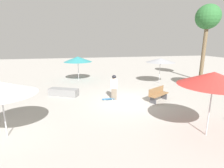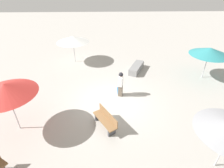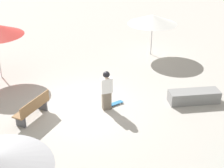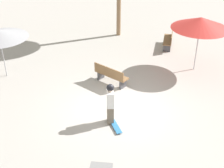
{
  "view_description": "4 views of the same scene",
  "coord_description": "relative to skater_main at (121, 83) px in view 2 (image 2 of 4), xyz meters",
  "views": [
    {
      "loc": [
        -3.07,
        -9.87,
        3.64
      ],
      "look_at": [
        -0.76,
        0.85,
        0.94
      ],
      "focal_mm": 28.0,
      "sensor_mm": 36.0,
      "label": 1
    },
    {
      "loc": [
        8.17,
        -0.22,
        6.36
      ],
      "look_at": [
        -0.18,
        0.05,
        1.14
      ],
      "focal_mm": 28.0,
      "sensor_mm": 36.0,
      "label": 2
    },
    {
      "loc": [
        4.82,
        9.37,
        6.34
      ],
      "look_at": [
        -1.25,
        0.09,
        0.71
      ],
      "focal_mm": 50.0,
      "sensor_mm": 36.0,
      "label": 3
    },
    {
      "loc": [
        -9.26,
        3.48,
        6.94
      ],
      "look_at": [
        -0.16,
        0.33,
        1.26
      ],
      "focal_mm": 50.0,
      "sensor_mm": 36.0,
      "label": 4
    }
  ],
  "objects": [
    {
      "name": "skater_main",
      "position": [
        0.0,
        0.0,
        0.0
      ],
      "size": [
        0.47,
        0.34,
        1.59
      ],
      "rotation": [
        0.0,
        0.0,
        2.87
      ],
      "color": "#726656",
      "rests_on": "ground_plane"
    },
    {
      "name": "skateboard",
      "position": [
        -0.39,
        -0.07,
        -0.8
      ],
      "size": [
        0.8,
        0.2,
        0.07
      ],
      "rotation": [
        0.0,
        0.0,
        3.15
      ],
      "color": "teal",
      "rests_on": "ground_plane"
    },
    {
      "name": "shade_umbrella_white",
      "position": [
        -5.11,
        -3.53,
        1.11
      ],
      "size": [
        2.63,
        2.63,
        2.21
      ],
      "color": "#B7B7BC",
      "rests_on": "ground_plane"
    },
    {
      "name": "ground_plane",
      "position": [
        0.68,
        -0.58,
        -0.86
      ],
      "size": [
        60.0,
        60.0,
        0.0
      ],
      "primitive_type": "plane",
      "color": "#ADA8A0"
    },
    {
      "name": "shade_umbrella_teal",
      "position": [
        -2.06,
        6.14,
        1.15
      ],
      "size": [
        2.6,
        2.6,
        2.26
      ],
      "color": "#B7B7BC",
      "rests_on": "ground_plane"
    },
    {
      "name": "bench_far",
      "position": [
        2.61,
        -0.91,
        -0.43
      ],
      "size": [
        1.6,
        1.21,
        0.85
      ],
      "rotation": [
        0.0,
        0.0,
        3.69
      ],
      "color": "#47474C",
      "rests_on": "ground_plane"
    },
    {
      "name": "shade_umbrella_red",
      "position": [
        2.61,
        -5.1,
        1.44
      ],
      "size": [
        2.59,
        2.59,
        2.56
      ],
      "color": "#B7B7BC",
      "rests_on": "ground_plane"
    },
    {
      "name": "concrete_ledge",
      "position": [
        -3.21,
        1.47,
        -0.61
      ],
      "size": [
        2.1,
        1.45,
        0.49
      ],
      "rotation": [
        0.0,
        0.0,
        2.7
      ],
      "color": "gray",
      "rests_on": "ground_plane"
    }
  ]
}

